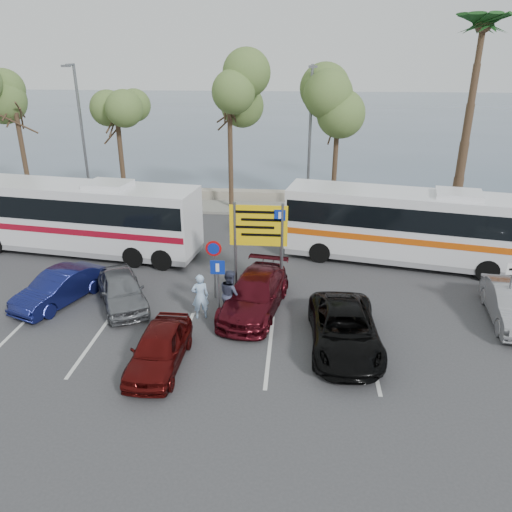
# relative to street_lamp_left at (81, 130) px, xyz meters

# --- Properties ---
(ground) EXTENTS (120.00, 120.00, 0.00)m
(ground) POSITION_rel_street_lamp_left_xyz_m (10.00, -13.52, -4.60)
(ground) COLOR #373739
(ground) RESTS_ON ground
(kerb_strip) EXTENTS (44.00, 2.40, 0.15)m
(kerb_strip) POSITION_rel_street_lamp_left_xyz_m (10.00, 0.48, -4.52)
(kerb_strip) COLOR gray
(kerb_strip) RESTS_ON ground
(seawall) EXTENTS (48.00, 0.80, 0.60)m
(seawall) POSITION_rel_street_lamp_left_xyz_m (10.00, 2.48, -4.30)
(seawall) COLOR gray
(seawall) RESTS_ON ground
(sea) EXTENTS (140.00, 140.00, 0.00)m
(sea) POSITION_rel_street_lamp_left_xyz_m (10.00, 46.48, -4.59)
(sea) COLOR #405467
(sea) RESTS_ON ground
(tree_far_left) EXTENTS (3.20, 3.20, 7.60)m
(tree_far_left) POSITION_rel_street_lamp_left_xyz_m (-4.00, 0.48, 1.73)
(tree_far_left) COLOR #382619
(tree_far_left) RESTS_ON kerb_strip
(tree_left) EXTENTS (3.20, 3.20, 7.20)m
(tree_left) POSITION_rel_street_lamp_left_xyz_m (2.00, 0.48, 1.41)
(tree_left) COLOR #382619
(tree_left) RESTS_ON kerb_strip
(tree_mid) EXTENTS (3.20, 3.20, 8.00)m
(tree_mid) POSITION_rel_street_lamp_left_xyz_m (8.50, 0.48, 2.06)
(tree_mid) COLOR #382619
(tree_mid) RESTS_ON kerb_strip
(tree_right) EXTENTS (3.20, 3.20, 7.40)m
(tree_right) POSITION_rel_street_lamp_left_xyz_m (14.50, 0.48, 1.57)
(tree_right) COLOR #382619
(tree_right) RESTS_ON kerb_strip
(palm_tree) EXTENTS (4.80, 4.80, 11.20)m
(palm_tree) POSITION_rel_street_lamp_left_xyz_m (21.50, 0.48, 5.27)
(palm_tree) COLOR #382619
(palm_tree) RESTS_ON kerb_strip
(street_lamp_left) EXTENTS (0.45, 1.15, 8.01)m
(street_lamp_left) POSITION_rel_street_lamp_left_xyz_m (0.00, 0.00, 0.00)
(street_lamp_left) COLOR slate
(street_lamp_left) RESTS_ON kerb_strip
(street_lamp_right) EXTENTS (0.45, 1.15, 8.01)m
(street_lamp_right) POSITION_rel_street_lamp_left_xyz_m (13.00, 0.00, 0.00)
(street_lamp_right) COLOR slate
(street_lamp_right) RESTS_ON kerb_strip
(direction_sign) EXTENTS (2.20, 0.12, 3.60)m
(direction_sign) POSITION_rel_street_lamp_left_xyz_m (11.00, -10.32, -2.17)
(direction_sign) COLOR slate
(direction_sign) RESTS_ON ground
(sign_no_stop) EXTENTS (0.60, 0.08, 2.35)m
(sign_no_stop) POSITION_rel_street_lamp_left_xyz_m (9.40, -11.13, -3.02)
(sign_no_stop) COLOR slate
(sign_no_stop) RESTS_ON ground
(sign_parking) EXTENTS (0.50, 0.07, 2.25)m
(sign_parking) POSITION_rel_street_lamp_left_xyz_m (9.80, -12.73, -3.13)
(sign_parking) COLOR slate
(sign_parking) RESTS_ON ground
(sign_taxi) EXTENTS (0.50, 0.07, 2.20)m
(sign_taxi) POSITION_rel_street_lamp_left_xyz_m (19.80, -12.03, -3.18)
(sign_taxi) COLOR slate
(sign_taxi) RESTS_ON ground
(lane_markings) EXTENTS (12.02, 4.20, 0.01)m
(lane_markings) POSITION_rel_street_lamp_left_xyz_m (8.86, -14.52, -4.60)
(lane_markings) COLOR silver
(lane_markings) RESTS_ON ground
(coach_bus_left) EXTENTS (11.39, 3.94, 3.48)m
(coach_bus_left) POSITION_rel_street_lamp_left_xyz_m (2.45, -7.02, -2.98)
(coach_bus_left) COLOR silver
(coach_bus_left) RESTS_ON ground
(coach_bus_right) EXTENTS (11.24, 4.53, 3.43)m
(coach_bus_right) POSITION_rel_street_lamp_left_xyz_m (17.50, -7.02, -3.01)
(coach_bus_right) COLOR silver
(coach_bus_right) RESTS_ON ground
(car_silver_a) EXTENTS (3.07, 4.01, 1.27)m
(car_silver_a) POSITION_rel_street_lamp_left_xyz_m (6.06, -12.02, -3.96)
(car_silver_a) COLOR slate
(car_silver_a) RESTS_ON ground
(car_blue) EXTENTS (2.59, 3.99, 1.24)m
(car_blue) POSITION_rel_street_lamp_left_xyz_m (3.66, -12.02, -3.98)
(car_blue) COLOR #10154D
(car_blue) RESTS_ON ground
(car_maroon) EXTENTS (2.64, 4.86, 1.34)m
(car_maroon) POSITION_rel_street_lamp_left_xyz_m (11.00, -12.02, -3.93)
(car_maroon) COLOR #480C14
(car_maroon) RESTS_ON ground
(car_red) EXTENTS (1.52, 3.61, 1.22)m
(car_red) POSITION_rel_street_lamp_left_xyz_m (8.46, -15.69, -3.99)
(car_red) COLOR #4E0C0B
(car_red) RESTS_ON ground
(suv_black) EXTENTS (2.24, 4.66, 1.28)m
(suv_black) POSITION_rel_street_lamp_left_xyz_m (14.06, -14.18, -3.96)
(suv_black) COLOR black
(suv_black) RESTS_ON ground
(car_silver_b) EXTENTS (1.82, 4.09, 1.30)m
(car_silver_b) POSITION_rel_street_lamp_left_xyz_m (20.00, -12.02, -3.95)
(car_silver_b) COLOR gray
(car_silver_b) RESTS_ON ground
(pedestrian_near) EXTENTS (0.71, 0.57, 1.67)m
(pedestrian_near) POSITION_rel_street_lamp_left_xyz_m (9.14, -12.68, -3.76)
(pedestrian_near) COLOR #9CBDE3
(pedestrian_near) RESTS_ON ground
(pedestrian_far) EXTENTS (1.00, 1.09, 1.80)m
(pedestrian_far) POSITION_rel_street_lamp_left_xyz_m (10.19, -12.52, -3.70)
(pedestrian_far) COLOR #363A51
(pedestrian_far) RESTS_ON ground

